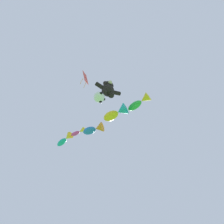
{
  "coord_description": "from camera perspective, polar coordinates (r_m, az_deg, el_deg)",
  "views": [
    {
      "loc": [
        -1.35,
        -1.99,
        1.47
      ],
      "look_at": [
        1.06,
        3.13,
        10.54
      ],
      "focal_mm": 24.0,
      "sensor_mm": 36.0,
      "label": 1
    }
  ],
  "objects": [
    {
      "name": "fish_kite_teal",
      "position": [
        17.29,
        -17.5,
        -10.0
      ],
      "size": [
        1.47,
        2.35,
        0.77
      ],
      "color": "#19ADB2"
    },
    {
      "name": "fish_kite_emerald",
      "position": [
        14.44,
        10.52,
        3.66
      ],
      "size": [
        1.71,
        2.44,
        0.9
      ],
      "color": "green"
    },
    {
      "name": "soccer_ball_kite",
      "position": [
        10.6,
        -4.89,
        5.62
      ],
      "size": [
        0.85,
        0.85,
        0.78
      ],
      "color": "white"
    },
    {
      "name": "teddy_bear_kite",
      "position": [
        11.77,
        -1.48,
        8.76
      ],
      "size": [
        2.15,
        0.95,
        2.18
      ],
      "color": "black"
    },
    {
      "name": "fish_kite_goldfin",
      "position": [
        14.18,
        1.64,
        -0.45
      ],
      "size": [
        2.19,
        2.56,
        1.15
      ],
      "color": "yellow"
    },
    {
      "name": "fish_kite_magenta",
      "position": [
        15.95,
        -12.65,
        -7.48
      ],
      "size": [
        1.35,
        1.61,
        0.53
      ],
      "color": "#E53F9E"
    },
    {
      "name": "diamond_kite",
      "position": [
        14.33,
        -10.12,
        12.47
      ],
      "size": [
        1.0,
        1.15,
        3.18
      ],
      "color": "red"
    },
    {
      "name": "fish_kite_cobalt",
      "position": [
        14.63,
        -6.81,
        -6.54
      ],
      "size": [
        2.04,
        2.05,
        0.97
      ],
      "color": "blue"
    }
  ]
}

